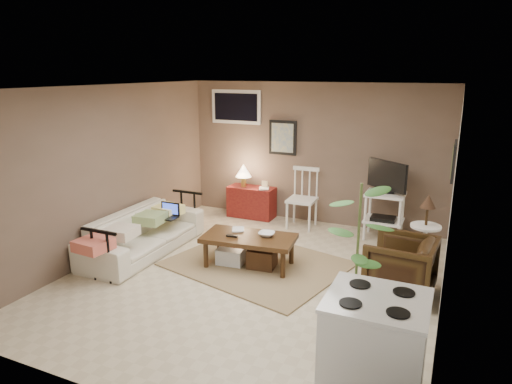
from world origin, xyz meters
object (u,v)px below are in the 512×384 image
at_px(spindle_chair, 302,200).
at_px(tv_stand, 385,198).
at_px(potted_plant, 357,263).
at_px(sofa, 143,226).
at_px(coffee_table, 248,248).
at_px(armchair, 401,263).
at_px(stove, 373,355).
at_px(side_table, 426,224).
at_px(red_console, 251,199).

distance_m(spindle_chair, tv_stand, 1.37).
bearing_deg(potted_plant, sofa, 160.69).
bearing_deg(tv_stand, coffee_table, -129.17).
height_order(sofa, armchair, sofa).
bearing_deg(spindle_chair, armchair, -44.73).
xyz_separation_m(spindle_chair, armchair, (1.83, -1.81, -0.09)).
relative_size(coffee_table, tv_stand, 1.03).
height_order(coffee_table, potted_plant, potted_plant).
height_order(sofa, stove, stove).
height_order(side_table, stove, side_table).
bearing_deg(tv_stand, potted_plant, -86.08).
bearing_deg(sofa, coffee_table, -84.41).
bearing_deg(coffee_table, sofa, -174.41).
bearing_deg(armchair, side_table, 170.76).
xyz_separation_m(armchair, stove, (0.05, -2.09, 0.10)).
bearing_deg(side_table, coffee_table, -158.68).
bearing_deg(potted_plant, tv_stand, 93.92).
height_order(sofa, side_table, side_table).
bearing_deg(coffee_table, stove, -45.55).
bearing_deg(red_console, potted_plant, -51.97).
distance_m(red_console, potted_plant, 4.24).
bearing_deg(armchair, stove, 6.05).
bearing_deg(side_table, armchair, -103.94).
height_order(spindle_chair, armchair, spindle_chair).
height_order(tv_stand, side_table, tv_stand).
bearing_deg(red_console, sofa, -108.77).
distance_m(red_console, tv_stand, 2.40).
bearing_deg(tv_stand, armchair, -75.19).
height_order(red_console, stove, stove).
bearing_deg(coffee_table, tv_stand, 50.83).
xyz_separation_m(tv_stand, potted_plant, (0.22, -3.15, 0.23)).
xyz_separation_m(side_table, armchair, (-0.20, -0.81, -0.26)).
distance_m(side_table, stove, 2.91).
bearing_deg(spindle_chair, red_console, 172.10).
relative_size(coffee_table, spindle_chair, 1.28).
bearing_deg(tv_stand, side_table, -55.61).
height_order(side_table, potted_plant, potted_plant).
xyz_separation_m(red_console, potted_plant, (2.59, -3.31, 0.55)).
bearing_deg(spindle_chair, stove, -64.33).
height_order(red_console, side_table, side_table).
bearing_deg(sofa, tv_stand, -57.33).
height_order(red_console, potted_plant, potted_plant).
distance_m(spindle_chair, armchair, 2.57).
bearing_deg(side_table, potted_plant, -101.96).
height_order(sofa, potted_plant, potted_plant).
relative_size(sofa, tv_stand, 1.65).
bearing_deg(spindle_chair, coffee_table, -94.35).
bearing_deg(red_console, side_table, -20.56).
relative_size(potted_plant, stove, 1.71).
xyz_separation_m(red_console, stove, (2.90, -4.05, 0.15)).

